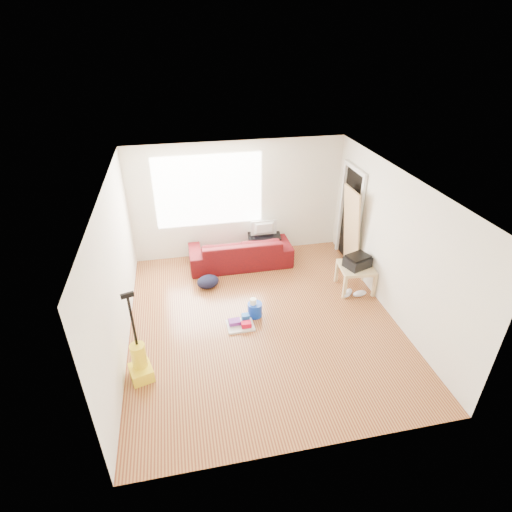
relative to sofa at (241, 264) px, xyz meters
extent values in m
cube|color=maroon|center=(0.06, -1.95, 0.00)|extent=(4.50, 5.00, 0.01)
cube|color=white|center=(0.06, -1.95, 2.50)|extent=(4.50, 5.00, 0.01)
cube|color=silver|center=(0.06, 0.55, 1.25)|extent=(4.50, 0.01, 2.50)
cube|color=silver|center=(0.06, -4.45, 1.25)|extent=(4.50, 0.01, 2.50)
cube|color=silver|center=(-2.19, -1.95, 1.25)|extent=(0.01, 5.00, 2.50)
cube|color=silver|center=(2.31, -1.95, 1.25)|extent=(0.01, 5.00, 2.50)
cube|color=white|center=(-0.54, 0.53, 1.50)|extent=(2.20, 0.01, 1.50)
cube|color=white|center=(2.27, -0.70, 1.00)|extent=(0.06, 0.08, 2.00)
cube|color=white|center=(2.27, 0.20, 1.00)|extent=(0.06, 0.08, 2.00)
cube|color=white|center=(2.27, -0.25, 2.04)|extent=(0.06, 0.98, 0.08)
cube|color=black|center=(2.30, -0.25, 1.00)|extent=(0.01, 0.86, 1.98)
imported|color=black|center=(0.00, 0.00, 0.00)|extent=(2.14, 0.84, 0.63)
cube|color=black|center=(0.58, 0.27, 0.03)|extent=(0.76, 0.50, 0.03)
cube|color=black|center=(0.58, 0.27, 0.25)|extent=(0.76, 0.50, 0.03)
cube|color=black|center=(0.58, 0.27, 0.48)|extent=(0.76, 0.50, 0.03)
cylinder|color=black|center=(0.23, 0.14, 0.24)|extent=(0.02, 0.02, 0.49)
cylinder|color=black|center=(0.28, 0.49, 0.24)|extent=(0.02, 0.02, 0.49)
cylinder|color=black|center=(0.87, 0.05, 0.24)|extent=(0.02, 0.02, 0.49)
cylinder|color=black|center=(0.92, 0.40, 0.24)|extent=(0.02, 0.02, 0.49)
imported|color=black|center=(0.58, 0.27, 0.65)|extent=(0.57, 0.07, 0.33)
cube|color=tan|center=(2.01, -1.36, 0.48)|extent=(0.68, 0.68, 0.06)
cube|color=tan|center=(1.69, -1.61, 0.23)|extent=(0.06, 0.06, 0.45)
cube|color=tan|center=(1.76, -1.05, 0.23)|extent=(0.06, 0.06, 0.45)
cube|color=tan|center=(2.25, -1.67, 0.23)|extent=(0.06, 0.06, 0.45)
cube|color=tan|center=(2.32, -1.11, 0.23)|extent=(0.06, 0.06, 0.45)
cube|color=black|center=(2.01, -1.36, 0.60)|extent=(0.54, 0.48, 0.19)
cube|color=black|center=(2.01, -1.36, 0.72)|extent=(0.49, 0.43, 0.04)
cylinder|color=#0E36B6|center=(-0.05, -1.79, 0.00)|extent=(0.33, 0.33, 0.25)
cylinder|color=white|center=(-0.08, -1.79, 0.18)|extent=(0.11, 0.11, 0.10)
cube|color=silver|center=(-0.35, -2.03, 0.02)|extent=(0.46, 0.37, 0.04)
cube|color=red|center=(-0.26, -2.10, 0.08)|extent=(0.17, 0.11, 0.09)
cube|color=#68258C|center=(-0.44, -1.99, 0.07)|extent=(0.20, 0.15, 0.07)
cube|color=blue|center=(-0.24, -1.94, 0.10)|extent=(0.13, 0.11, 0.13)
ellipsoid|color=black|center=(-0.77, -0.73, 0.00)|extent=(0.52, 0.46, 0.24)
ellipsoid|color=silver|center=(1.80, -1.56, 0.06)|extent=(0.29, 0.28, 0.12)
ellipsoid|color=silver|center=(2.01, -1.62, 0.06)|extent=(0.30, 0.16, 0.12)
cube|color=yellow|center=(-1.94, -2.87, 0.10)|extent=(0.38, 0.41, 0.19)
cylinder|color=yellow|center=(-1.94, -2.82, 0.38)|extent=(0.22, 0.22, 0.38)
cylinder|color=black|center=(-1.94, -2.79, 0.97)|extent=(0.04, 0.04, 0.81)
cube|color=black|center=(-1.94, -2.79, 1.41)|extent=(0.18, 0.09, 0.06)
cube|color=tan|center=(2.19, -0.59, 0.00)|extent=(0.22, 0.70, 1.75)
camera|label=1|loc=(-1.15, -7.27, 4.46)|focal=28.00mm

